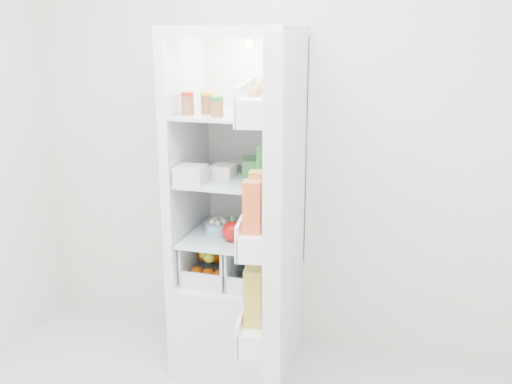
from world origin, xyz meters
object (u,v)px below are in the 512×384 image
(refrigerator, at_px, (241,244))
(mushroom_bowl, at_px, (218,229))
(red_cabbage, at_px, (265,220))
(fridge_door, at_px, (274,208))

(refrigerator, distance_m, mushroom_bowl, 0.18)
(red_cabbage, bearing_deg, mushroom_bowl, -174.24)
(refrigerator, height_order, mushroom_bowl, refrigerator)
(red_cabbage, height_order, fridge_door, fridge_door)
(red_cabbage, distance_m, fridge_door, 0.64)
(refrigerator, xyz_separation_m, red_cabbage, (0.15, -0.07, 0.18))
(refrigerator, xyz_separation_m, fridge_door, (0.34, -0.63, 0.43))
(refrigerator, bearing_deg, red_cabbage, -25.33)
(fridge_door, bearing_deg, refrigerator, 20.14)
(refrigerator, distance_m, red_cabbage, 0.25)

